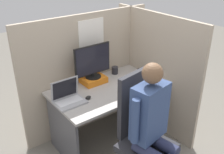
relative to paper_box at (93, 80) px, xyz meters
name	(u,v)px	position (x,y,z in m)	size (l,w,h in m)	color
ground_plane	(128,154)	(0.05, -0.62, -0.75)	(12.00, 12.00, 0.00)	slate
cubicle_panel_back	(89,73)	(0.05, 0.18, 0.01)	(1.81, 0.05, 1.52)	tan
cubicle_panel_right	(154,72)	(0.73, -0.31, 0.01)	(0.04, 1.43, 1.52)	tan
desk	(108,102)	(0.05, -0.23, -0.22)	(1.31, 0.77, 0.71)	#9E9993
paper_box	(93,80)	(0.00, 0.00, 0.00)	(0.29, 0.23, 0.07)	orange
monitor	(93,61)	(0.00, 0.00, 0.24)	(0.48, 0.19, 0.40)	black
laptop	(68,98)	(-0.46, -0.22, 0.01)	(0.31, 0.24, 0.25)	#99999E
mouse	(88,98)	(-0.27, -0.30, -0.02)	(0.07, 0.04, 0.04)	black
stapler	(142,72)	(0.63, -0.19, -0.01)	(0.05, 0.15, 0.05)	black
carrot_toy	(136,90)	(0.25, -0.50, -0.02)	(0.04, 0.13, 0.04)	orange
office_chair	(141,130)	(-0.06, -0.92, -0.17)	(0.54, 0.58, 1.15)	#2D2D33
person	(153,124)	(-0.09, -1.10, 0.02)	(0.47, 0.49, 1.34)	#282D4C
coffee_mug	(115,70)	(0.36, 0.04, 0.01)	(0.08, 0.08, 0.10)	#232328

